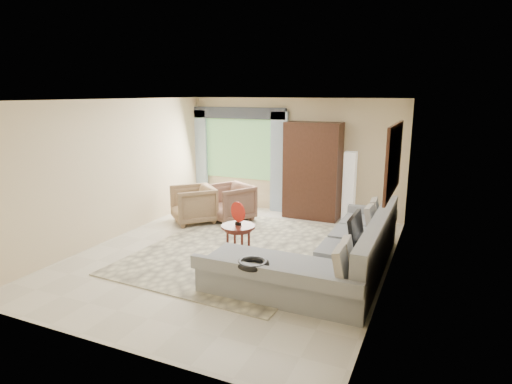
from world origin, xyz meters
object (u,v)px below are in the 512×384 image
at_px(sectional_sofa, 335,258).
at_px(floor_lamp, 349,187).
at_px(potted_plant, 189,196).
at_px(armoire, 313,171).
at_px(tv_screen, 356,230).
at_px(armchair_right, 230,203).
at_px(coffee_table, 238,241).
at_px(armchair_left, 193,204).

xyz_separation_m(sectional_sofa, floor_lamp, (-0.43, 2.96, 0.47)).
height_order(potted_plant, floor_lamp, floor_lamp).
xyz_separation_m(sectional_sofa, armoire, (-1.23, 2.90, 0.77)).
bearing_deg(tv_screen, armoire, 118.49).
bearing_deg(armchair_right, tv_screen, -0.52).
bearing_deg(coffee_table, potted_plant, 136.08).
xyz_separation_m(tv_screen, armchair_left, (-3.69, 1.37, -0.33)).
distance_m(tv_screen, floor_lamp, 2.91).
xyz_separation_m(sectional_sofa, tv_screen, (0.27, 0.13, 0.44)).
xyz_separation_m(coffee_table, armchair_right, (-1.13, 1.88, 0.10)).
xyz_separation_m(coffee_table, potted_plant, (-2.52, 2.43, -0.03)).
height_order(armchair_right, armoire, armoire).
xyz_separation_m(armchair_right, floor_lamp, (2.35, 1.01, 0.35)).
relative_size(potted_plant, armoire, 0.26).
distance_m(tv_screen, armchair_left, 3.95).
distance_m(sectional_sofa, potted_plant, 4.87).
bearing_deg(floor_lamp, sectional_sofa, -81.67).
relative_size(tv_screen, potted_plant, 1.36).
relative_size(armchair_right, potted_plant, 1.60).
relative_size(armchair_left, potted_plant, 1.59).
bearing_deg(coffee_table, armchair_right, 120.95).
height_order(tv_screen, coffee_table, tv_screen).
distance_m(potted_plant, armoire, 3.07).
xyz_separation_m(potted_plant, floor_lamp, (3.74, 0.46, 0.48)).
xyz_separation_m(sectional_sofa, coffee_table, (-1.66, 0.08, 0.02)).
distance_m(coffee_table, armchair_right, 2.19).
relative_size(tv_screen, coffee_table, 1.30).
bearing_deg(potted_plant, tv_screen, -28.06).
distance_m(sectional_sofa, floor_lamp, 3.03).
distance_m(armchair_right, potted_plant, 1.50).
bearing_deg(coffee_table, floor_lamp, 67.01).
bearing_deg(coffee_table, armoire, 81.48).
relative_size(tv_screen, floor_lamp, 0.49).
relative_size(armchair_left, floor_lamp, 0.58).
distance_m(armchair_left, armchair_right, 0.78).
bearing_deg(armchair_left, tv_screen, 23.34).
distance_m(coffee_table, floor_lamp, 3.16).
bearing_deg(coffee_table, tv_screen, 1.74).
relative_size(coffee_table, armchair_right, 0.65).
height_order(tv_screen, floor_lamp, floor_lamp).
height_order(sectional_sofa, armoire, armoire).
xyz_separation_m(sectional_sofa, potted_plant, (-4.18, 2.50, -0.01)).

